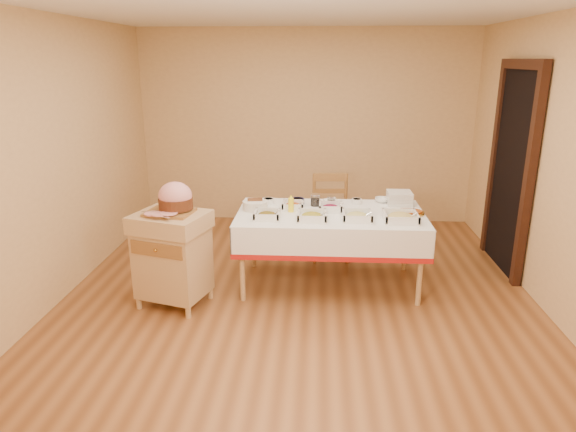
% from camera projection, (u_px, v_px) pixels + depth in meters
% --- Properties ---
extents(room_shell, '(5.00, 5.00, 5.00)m').
position_uv_depth(room_shell, '(299.00, 164.00, 4.58)').
color(room_shell, brown).
rests_on(room_shell, ground).
extents(doorway, '(0.09, 1.10, 2.20)m').
position_uv_depth(doorway, '(512.00, 167.00, 5.37)').
color(doorway, black).
rests_on(doorway, ground).
extents(dining_table, '(1.82, 1.02, 0.76)m').
position_uv_depth(dining_table, '(330.00, 228.00, 5.06)').
color(dining_table, tan).
rests_on(dining_table, ground).
extents(butcher_cart, '(0.74, 0.67, 0.88)m').
position_uv_depth(butcher_cart, '(172.00, 254.00, 4.68)').
color(butcher_cart, tan).
rests_on(butcher_cart, ground).
extents(dining_chair, '(0.45, 0.43, 0.95)m').
position_uv_depth(dining_chair, '(330.00, 216.00, 5.84)').
color(dining_chair, olive).
rests_on(dining_chair, ground).
extents(ham_on_board, '(0.43, 0.41, 0.28)m').
position_uv_depth(ham_on_board, '(175.00, 200.00, 4.56)').
color(ham_on_board, olive).
rests_on(ham_on_board, butcher_cart).
extents(serving_dish_a, '(0.24, 0.24, 0.10)m').
position_uv_depth(serving_dish_a, '(267.00, 215.00, 4.82)').
color(serving_dish_a, white).
rests_on(serving_dish_a, dining_table).
extents(serving_dish_b, '(0.27, 0.27, 0.11)m').
position_uv_depth(serving_dish_b, '(312.00, 216.00, 4.78)').
color(serving_dish_b, white).
rests_on(serving_dish_b, dining_table).
extents(serving_dish_c, '(0.27, 0.27, 0.11)m').
position_uv_depth(serving_dish_c, '(357.00, 216.00, 4.78)').
color(serving_dish_c, white).
rests_on(serving_dish_c, dining_table).
extents(serving_dish_d, '(0.31, 0.31, 0.12)m').
position_uv_depth(serving_dish_d, '(401.00, 217.00, 4.74)').
color(serving_dish_d, white).
rests_on(serving_dish_d, dining_table).
extents(serving_dish_e, '(0.22, 0.21, 0.10)m').
position_uv_depth(serving_dish_e, '(293.00, 205.00, 5.14)').
color(serving_dish_e, white).
rests_on(serving_dish_e, dining_table).
extents(serving_dish_f, '(0.24, 0.23, 0.11)m').
position_uv_depth(serving_dish_f, '(331.00, 207.00, 5.07)').
color(serving_dish_f, white).
rests_on(serving_dish_f, dining_table).
extents(small_bowl_left, '(0.12, 0.12, 0.06)m').
position_uv_depth(small_bowl_left, '(268.00, 201.00, 5.31)').
color(small_bowl_left, white).
rests_on(small_bowl_left, dining_table).
extents(small_bowl_mid, '(0.13, 0.13, 0.06)m').
position_uv_depth(small_bowl_mid, '(298.00, 201.00, 5.31)').
color(small_bowl_mid, navy).
rests_on(small_bowl_mid, dining_table).
extents(small_bowl_right, '(0.10, 0.10, 0.05)m').
position_uv_depth(small_bowl_right, '(357.00, 201.00, 5.31)').
color(small_bowl_right, white).
rests_on(small_bowl_right, dining_table).
extents(bowl_white_imported, '(0.19, 0.19, 0.04)m').
position_uv_depth(bowl_white_imported, '(330.00, 202.00, 5.33)').
color(bowl_white_imported, white).
rests_on(bowl_white_imported, dining_table).
extents(bowl_small_imported, '(0.16, 0.16, 0.05)m').
position_uv_depth(bowl_small_imported, '(382.00, 200.00, 5.37)').
color(bowl_small_imported, white).
rests_on(bowl_small_imported, dining_table).
extents(preserve_jar_left, '(0.10, 0.10, 0.12)m').
position_uv_depth(preserve_jar_left, '(315.00, 201.00, 5.22)').
color(preserve_jar_left, silver).
rests_on(preserve_jar_left, dining_table).
extents(preserve_jar_right, '(0.09, 0.09, 0.11)m').
position_uv_depth(preserve_jar_right, '(331.00, 202.00, 5.20)').
color(preserve_jar_right, silver).
rests_on(preserve_jar_right, dining_table).
extents(mustard_bottle, '(0.06, 0.06, 0.17)m').
position_uv_depth(mustard_bottle, '(291.00, 204.00, 5.01)').
color(mustard_bottle, yellow).
rests_on(mustard_bottle, dining_table).
extents(bread_basket, '(0.25, 0.25, 0.11)m').
position_uv_depth(bread_basket, '(255.00, 205.00, 5.10)').
color(bread_basket, white).
rests_on(bread_basket, dining_table).
extents(plate_stack, '(0.24, 0.24, 0.13)m').
position_uv_depth(plate_stack, '(399.00, 198.00, 5.27)').
color(plate_stack, white).
rests_on(plate_stack, dining_table).
extents(brass_platter, '(0.31, 0.22, 0.04)m').
position_uv_depth(brass_platter, '(408.00, 213.00, 4.95)').
color(brass_platter, '#B98B34').
rests_on(brass_platter, dining_table).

